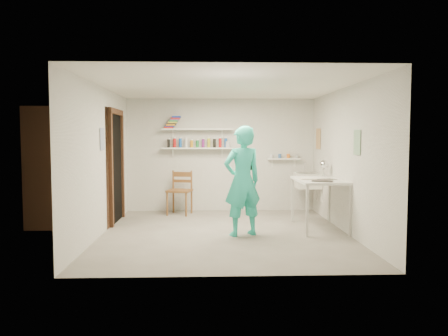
{
  "coord_description": "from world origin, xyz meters",
  "views": [
    {
      "loc": [
        -0.27,
        -7.1,
        1.57
      ],
      "look_at": [
        0.0,
        0.4,
        1.05
      ],
      "focal_mm": 35.0,
      "sensor_mm": 36.0,
      "label": 1
    }
  ],
  "objects_px": {
    "wall_clock": "(247,162)",
    "wooden_chair": "(179,191)",
    "man": "(242,181)",
    "belfast_sink": "(307,180)",
    "work_table": "(319,204)",
    "desk_lamp": "(324,164)"
  },
  "relations": [
    {
      "from": "desk_lamp",
      "to": "work_table",
      "type": "bearing_deg",
      "value": -112.42
    },
    {
      "from": "wall_clock",
      "to": "wooden_chair",
      "type": "relative_size",
      "value": 0.32
    },
    {
      "from": "wooden_chair",
      "to": "work_table",
      "type": "height_order",
      "value": "wooden_chair"
    },
    {
      "from": "desk_lamp",
      "to": "man",
      "type": "bearing_deg",
      "value": -148.3
    },
    {
      "from": "wall_clock",
      "to": "work_table",
      "type": "xyz_separation_m",
      "value": [
        1.28,
        0.25,
        -0.74
      ]
    },
    {
      "from": "belfast_sink",
      "to": "man",
      "type": "relative_size",
      "value": 0.34
    },
    {
      "from": "belfast_sink",
      "to": "man",
      "type": "xyz_separation_m",
      "value": [
        -1.48,
        -1.87,
        0.18
      ]
    },
    {
      "from": "belfast_sink",
      "to": "wooden_chair",
      "type": "bearing_deg",
      "value": 178.35
    },
    {
      "from": "wooden_chair",
      "to": "work_table",
      "type": "bearing_deg",
      "value": -16.08
    },
    {
      "from": "wooden_chair",
      "to": "work_table",
      "type": "xyz_separation_m",
      "value": [
        2.5,
        -1.49,
        -0.06
      ]
    },
    {
      "from": "wooden_chair",
      "to": "wall_clock",
      "type": "bearing_deg",
      "value": -40.33
    },
    {
      "from": "work_table",
      "to": "wooden_chair",
      "type": "bearing_deg",
      "value": 149.24
    },
    {
      "from": "wall_clock",
      "to": "work_table",
      "type": "height_order",
      "value": "wall_clock"
    },
    {
      "from": "wall_clock",
      "to": "wooden_chair",
      "type": "height_order",
      "value": "wall_clock"
    },
    {
      "from": "man",
      "to": "work_table",
      "type": "distance_m",
      "value": 1.51
    },
    {
      "from": "belfast_sink",
      "to": "desk_lamp",
      "type": "bearing_deg",
      "value": -83.43
    },
    {
      "from": "belfast_sink",
      "to": "work_table",
      "type": "xyz_separation_m",
      "value": [
        -0.11,
        -1.41,
        -0.27
      ]
    },
    {
      "from": "wooden_chair",
      "to": "desk_lamp",
      "type": "xyz_separation_m",
      "value": [
        2.71,
        -0.97,
        0.59
      ]
    },
    {
      "from": "man",
      "to": "belfast_sink",
      "type": "bearing_deg",
      "value": -150.78
    },
    {
      "from": "man",
      "to": "wooden_chair",
      "type": "relative_size",
      "value": 1.79
    },
    {
      "from": "belfast_sink",
      "to": "wall_clock",
      "type": "bearing_deg",
      "value": -129.82
    },
    {
      "from": "work_table",
      "to": "desk_lamp",
      "type": "height_order",
      "value": "desk_lamp"
    }
  ]
}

